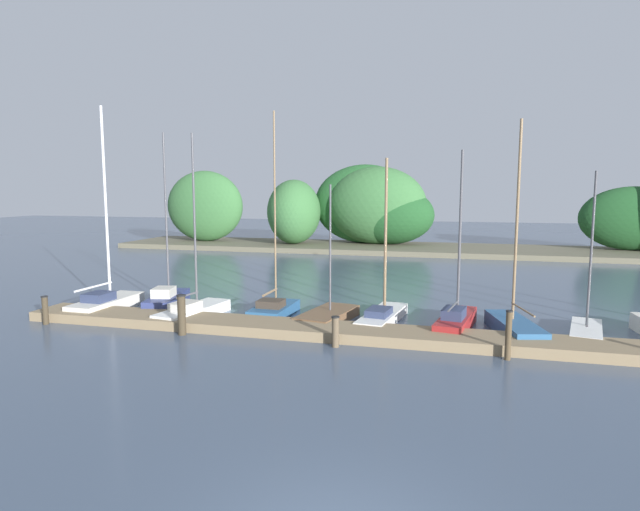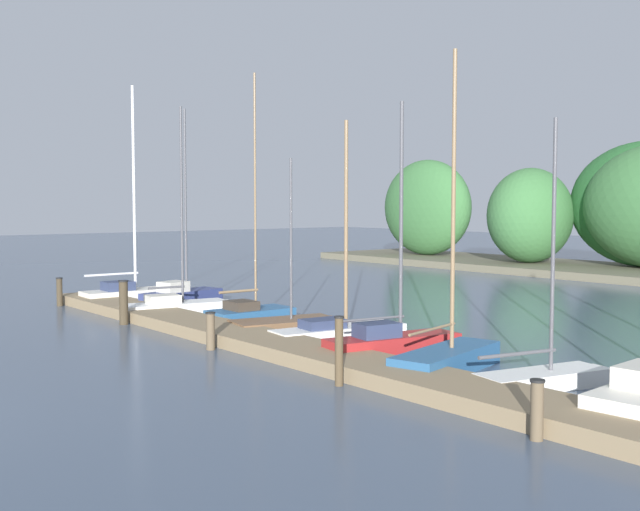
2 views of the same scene
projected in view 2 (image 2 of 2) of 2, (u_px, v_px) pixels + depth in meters
dock_pier at (297, 350)px, 19.59m from camera, size 28.70×1.80×0.35m
sailboat_0 at (131, 291)px, 30.21m from camera, size 1.29×3.85×8.35m
sailboat_1 at (183, 295)px, 29.22m from camera, size 1.73×3.55×7.35m
sailboat_2 at (178, 305)px, 26.96m from camera, size 1.67×3.96×7.16m
sailboat_3 at (252, 312)px, 25.34m from camera, size 1.33×2.98×8.03m
sailboat_4 at (289, 324)px, 23.42m from camera, size 2.00×3.51×5.21m
sailboat_5 at (340, 328)px, 22.02m from camera, size 1.56×4.23×6.18m
sailboat_6 at (395, 341)px, 19.61m from camera, size 1.54×3.85×6.39m
sailboat_7 at (450, 354)px, 18.05m from camera, size 1.88×3.81×7.36m
sailboat_8 at (547, 375)px, 16.40m from camera, size 1.58×3.34×5.64m
mooring_piling_0 at (59, 292)px, 29.29m from camera, size 0.25×0.25×1.07m
mooring_piling_1 at (124, 302)px, 24.85m from camera, size 0.32×0.32×1.41m
mooring_piling_2 at (211, 331)px, 20.56m from camera, size 0.26×0.26×1.00m
mooring_piling_3 at (339, 351)px, 16.50m from camera, size 0.21×0.21×1.49m
mooring_piling_4 at (537, 410)px, 12.73m from camera, size 0.25×0.25×1.01m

